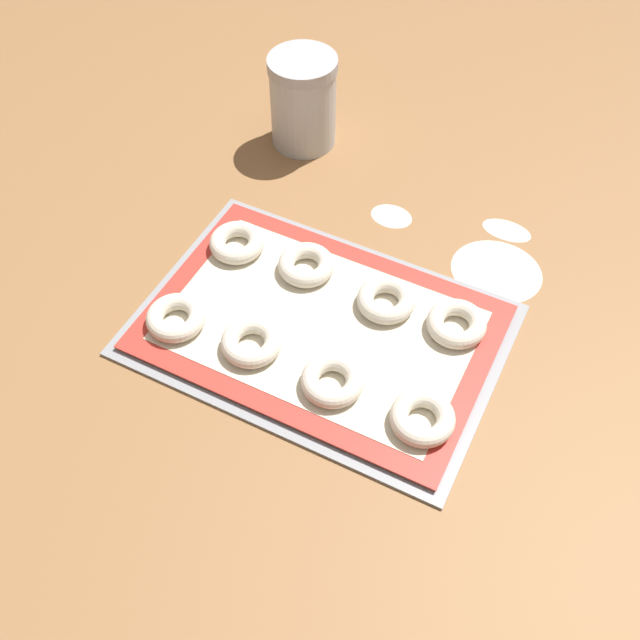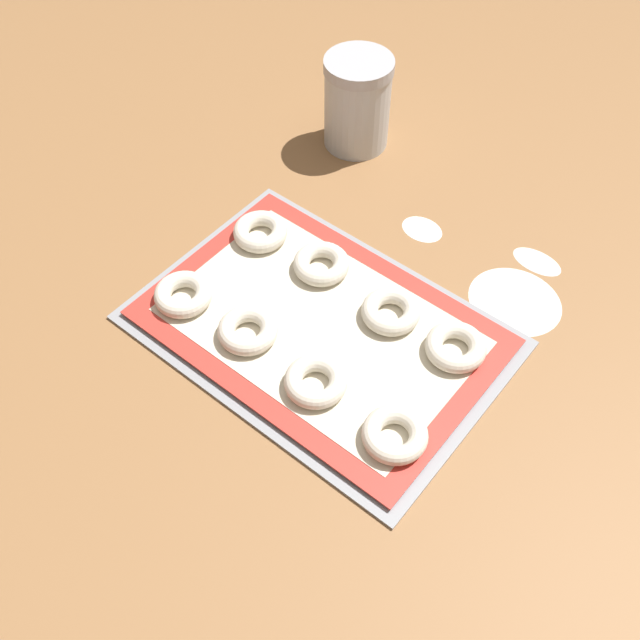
{
  "view_description": "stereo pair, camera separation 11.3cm",
  "coord_description": "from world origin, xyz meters",
  "px_view_note": "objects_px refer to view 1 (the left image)",
  "views": [
    {
      "loc": [
        0.22,
        -0.49,
        0.69
      ],
      "look_at": [
        -0.02,
        -0.01,
        0.02
      ],
      "focal_mm": 42.0,
      "sensor_mm": 36.0,
      "label": 1
    },
    {
      "loc": [
        0.32,
        -0.42,
        0.69
      ],
      "look_at": [
        -0.02,
        -0.01,
        0.02
      ],
      "focal_mm": 42.0,
      "sensor_mm": 36.0,
      "label": 2
    }
  ],
  "objects_px": {
    "bagel_front_mid_left": "(251,342)",
    "bagel_front_mid_right": "(332,381)",
    "bagel_back_mid_left": "(306,265)",
    "bagel_front_far_right": "(422,418)",
    "bagel_back_mid_right": "(386,300)",
    "bagel_back_far_right": "(456,324)",
    "baking_tray": "(320,329)",
    "bagel_front_far_left": "(176,318)",
    "bagel_back_far_left": "(237,243)",
    "flour_canister": "(303,101)"
  },
  "relations": [
    {
      "from": "bagel_front_mid_left",
      "to": "bagel_back_mid_right",
      "type": "bearing_deg",
      "value": 48.64
    },
    {
      "from": "bagel_front_mid_left",
      "to": "bagel_front_far_right",
      "type": "relative_size",
      "value": 1.0
    },
    {
      "from": "bagel_back_far_left",
      "to": "bagel_back_mid_right",
      "type": "height_order",
      "value": "same"
    },
    {
      "from": "bagel_front_mid_right",
      "to": "bagel_front_far_right",
      "type": "bearing_deg",
      "value": 0.27
    },
    {
      "from": "bagel_front_far_right",
      "to": "bagel_front_mid_right",
      "type": "bearing_deg",
      "value": -179.73
    },
    {
      "from": "bagel_back_far_right",
      "to": "bagel_back_mid_left",
      "type": "bearing_deg",
      "value": 179.06
    },
    {
      "from": "bagel_front_far_left",
      "to": "flour_canister",
      "type": "xyz_separation_m",
      "value": [
        -0.03,
        0.37,
        0.05
      ]
    },
    {
      "from": "bagel_front_far_right",
      "to": "bagel_back_far_right",
      "type": "height_order",
      "value": "same"
    },
    {
      "from": "baking_tray",
      "to": "bagel_front_mid_left",
      "type": "distance_m",
      "value": 0.08
    },
    {
      "from": "bagel_front_mid_left",
      "to": "bagel_back_mid_left",
      "type": "height_order",
      "value": "same"
    },
    {
      "from": "bagel_front_mid_left",
      "to": "bagel_front_far_right",
      "type": "height_order",
      "value": "same"
    },
    {
      "from": "baking_tray",
      "to": "bagel_front_far_right",
      "type": "distance_m",
      "value": 0.17
    },
    {
      "from": "flour_canister",
      "to": "bagel_front_far_right",
      "type": "bearing_deg",
      "value": -48.06
    },
    {
      "from": "bagel_back_mid_right",
      "to": "bagel_back_far_right",
      "type": "height_order",
      "value": "same"
    },
    {
      "from": "bagel_front_far_left",
      "to": "bagel_front_mid_left",
      "type": "bearing_deg",
      "value": 5.26
    },
    {
      "from": "baking_tray",
      "to": "bagel_front_far_left",
      "type": "bearing_deg",
      "value": -154.26
    },
    {
      "from": "bagel_front_far_left",
      "to": "bagel_front_mid_right",
      "type": "distance_m",
      "value": 0.2
    },
    {
      "from": "bagel_front_far_right",
      "to": "flour_canister",
      "type": "relative_size",
      "value": 0.52
    },
    {
      "from": "flour_canister",
      "to": "bagel_front_mid_left",
      "type": "bearing_deg",
      "value": -71.06
    },
    {
      "from": "bagel_front_far_right",
      "to": "bagel_back_far_left",
      "type": "height_order",
      "value": "same"
    },
    {
      "from": "bagel_back_mid_right",
      "to": "bagel_back_far_right",
      "type": "distance_m",
      "value": 0.09
    },
    {
      "from": "bagel_front_mid_right",
      "to": "bagel_back_far_right",
      "type": "xyz_separation_m",
      "value": [
        0.09,
        0.13,
        0.0
      ]
    },
    {
      "from": "baking_tray",
      "to": "bagel_front_far_left",
      "type": "relative_size",
      "value": 6.01
    },
    {
      "from": "bagel_back_far_right",
      "to": "flour_canister",
      "type": "relative_size",
      "value": 0.52
    },
    {
      "from": "baking_tray",
      "to": "bagel_back_mid_left",
      "type": "height_order",
      "value": "bagel_back_mid_left"
    },
    {
      "from": "flour_canister",
      "to": "bagel_back_mid_right",
      "type": "bearing_deg",
      "value": -45.77
    },
    {
      "from": "bagel_front_far_left",
      "to": "flour_canister",
      "type": "relative_size",
      "value": 0.52
    },
    {
      "from": "baking_tray",
      "to": "bagel_back_far_left",
      "type": "xyz_separation_m",
      "value": [
        -0.15,
        0.06,
        0.02
      ]
    },
    {
      "from": "bagel_front_far_left",
      "to": "bagel_front_far_right",
      "type": "relative_size",
      "value": 1.0
    },
    {
      "from": "baking_tray",
      "to": "bagel_back_mid_left",
      "type": "bearing_deg",
      "value": 127.99
    },
    {
      "from": "baking_tray",
      "to": "bagel_back_far_right",
      "type": "distance_m",
      "value": 0.16
    },
    {
      "from": "bagel_front_far_left",
      "to": "bagel_front_mid_left",
      "type": "height_order",
      "value": "same"
    },
    {
      "from": "bagel_back_mid_right",
      "to": "bagel_back_far_right",
      "type": "xyz_separation_m",
      "value": [
        0.09,
        0.0,
        0.0
      ]
    },
    {
      "from": "bagel_front_mid_right",
      "to": "bagel_front_far_left",
      "type": "bearing_deg",
      "value": -178.92
    },
    {
      "from": "bagel_front_mid_right",
      "to": "bagel_back_mid_right",
      "type": "xyz_separation_m",
      "value": [
        0.01,
        0.13,
        0.0
      ]
    },
    {
      "from": "bagel_front_mid_right",
      "to": "bagel_back_mid_left",
      "type": "distance_m",
      "value": 0.17
    },
    {
      "from": "bagel_back_mid_right",
      "to": "flour_canister",
      "type": "height_order",
      "value": "flour_canister"
    },
    {
      "from": "bagel_front_mid_left",
      "to": "bagel_back_far_left",
      "type": "bearing_deg",
      "value": 126.74
    },
    {
      "from": "bagel_front_mid_left",
      "to": "bagel_front_mid_right",
      "type": "bearing_deg",
      "value": -2.77
    },
    {
      "from": "bagel_front_far_left",
      "to": "bagel_back_mid_left",
      "type": "distance_m",
      "value": 0.17
    },
    {
      "from": "bagel_front_mid_left",
      "to": "bagel_back_far_right",
      "type": "distance_m",
      "value": 0.23
    },
    {
      "from": "bagel_back_mid_left",
      "to": "bagel_front_far_right",
      "type": "bearing_deg",
      "value": -33.36
    },
    {
      "from": "bagel_back_far_right",
      "to": "flour_canister",
      "type": "xyz_separation_m",
      "value": [
        -0.32,
        0.24,
        0.05
      ]
    },
    {
      "from": "baking_tray",
      "to": "bagel_front_mid_right",
      "type": "distance_m",
      "value": 0.09
    },
    {
      "from": "flour_canister",
      "to": "baking_tray",
      "type": "bearing_deg",
      "value": -59.33
    },
    {
      "from": "bagel_back_far_left",
      "to": "bagel_back_mid_left",
      "type": "bearing_deg",
      "value": 3.53
    },
    {
      "from": "bagel_front_far_right",
      "to": "bagel_back_mid_left",
      "type": "bearing_deg",
      "value": 146.64
    },
    {
      "from": "bagel_front_mid_right",
      "to": "flour_canister",
      "type": "height_order",
      "value": "flour_canister"
    },
    {
      "from": "bagel_back_mid_left",
      "to": "bagel_back_mid_right",
      "type": "bearing_deg",
      "value": -3.78
    },
    {
      "from": "bagel_front_far_left",
      "to": "bagel_back_mid_right",
      "type": "bearing_deg",
      "value": 33.08
    }
  ]
}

